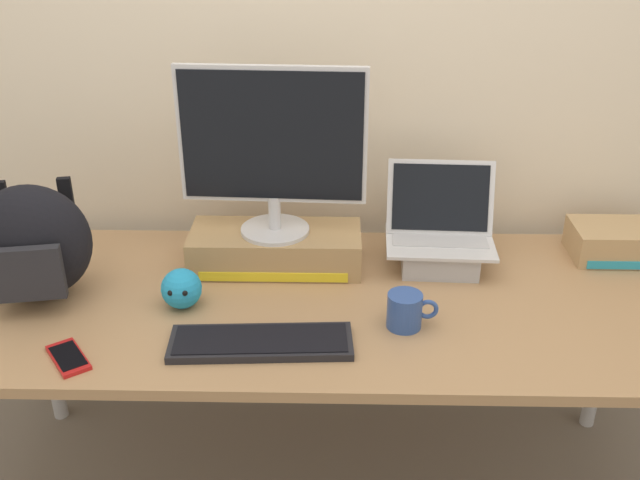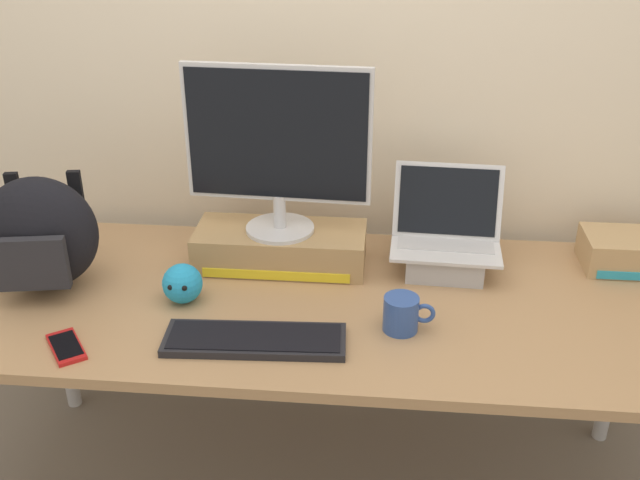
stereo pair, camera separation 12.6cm
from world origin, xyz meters
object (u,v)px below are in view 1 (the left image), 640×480
at_px(open_laptop, 439,245).
at_px(coffee_mug, 405,311).
at_px(desktop_monitor, 272,148).
at_px(messenger_backpack, 32,244).
at_px(cell_phone, 68,357).
at_px(external_keyboard, 261,342).
at_px(toner_box_yellow, 276,249).
at_px(plush_toy, 181,289).
at_px(toner_box_cyan, 625,242).

distance_m(open_laptop, coffee_mug, 0.36).
bearing_deg(desktop_monitor, open_laptop, 4.74).
bearing_deg(messenger_backpack, cell_phone, -69.95).
height_order(desktop_monitor, coffee_mug, desktop_monitor).
height_order(desktop_monitor, messenger_backpack, desktop_monitor).
relative_size(open_laptop, cell_phone, 2.05).
distance_m(desktop_monitor, external_keyboard, 0.55).
distance_m(toner_box_yellow, cell_phone, 0.68).
height_order(desktop_monitor, open_laptop, desktop_monitor).
bearing_deg(toner_box_yellow, messenger_backpack, -163.13).
height_order(plush_toy, toner_box_cyan, plush_toy).
relative_size(desktop_monitor, open_laptop, 1.62).
distance_m(cell_phone, toner_box_cyan, 1.63).
relative_size(external_keyboard, toner_box_cyan, 1.44).
xyz_separation_m(toner_box_yellow, plush_toy, (-0.24, -0.24, -0.00)).
distance_m(coffee_mug, plush_toy, 0.60).
relative_size(external_keyboard, plush_toy, 4.20).
relative_size(toner_box_yellow, toner_box_cyan, 1.57).
xyz_separation_m(messenger_backpack, toner_box_cyan, (1.70, 0.27, -0.11)).
bearing_deg(external_keyboard, toner_box_yellow, 86.21).
distance_m(open_laptop, plush_toy, 0.76).
bearing_deg(coffee_mug, plush_toy, 171.86).
bearing_deg(open_laptop, coffee_mug, -108.03).
bearing_deg(external_keyboard, messenger_backpack, 157.36).
xyz_separation_m(cell_phone, toner_box_cyan, (1.52, 0.56, 0.04)).
distance_m(toner_box_yellow, toner_box_cyan, 1.06).
height_order(toner_box_yellow, coffee_mug, toner_box_yellow).
bearing_deg(cell_phone, toner_box_cyan, -15.67).
relative_size(coffee_mug, plush_toy, 1.21).
height_order(toner_box_yellow, open_laptop, open_laptop).
xyz_separation_m(open_laptop, external_keyboard, (-0.49, -0.44, -0.05)).
height_order(desktop_monitor, toner_box_cyan, desktop_monitor).
height_order(open_laptop, coffee_mug, open_laptop).
bearing_deg(messenger_backpack, coffee_mug, -17.62).
distance_m(toner_box_yellow, open_laptop, 0.49).
bearing_deg(open_laptop, plush_toy, -158.13).
xyz_separation_m(messenger_backpack, cell_phone, (0.17, -0.29, -0.16)).
distance_m(coffee_mug, cell_phone, 0.84).
distance_m(messenger_backpack, coffee_mug, 1.01).
bearing_deg(messenger_backpack, external_keyboard, -29.93).
bearing_deg(cell_phone, open_laptop, -8.21).
distance_m(toner_box_yellow, plush_toy, 0.33).
distance_m(messenger_backpack, plush_toy, 0.42).
xyz_separation_m(coffee_mug, cell_phone, (-0.83, -0.16, -0.04)).
xyz_separation_m(desktop_monitor, plush_toy, (-0.24, -0.24, -0.32)).
bearing_deg(external_keyboard, cell_phone, -174.83).
bearing_deg(desktop_monitor, cell_phone, -131.34).
xyz_separation_m(open_laptop, toner_box_cyan, (0.57, 0.06, -0.01)).
bearing_deg(plush_toy, external_keyboard, -38.42).
bearing_deg(plush_toy, coffee_mug, -8.14).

